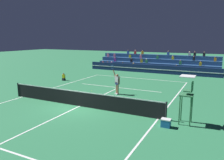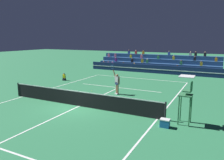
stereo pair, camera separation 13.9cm
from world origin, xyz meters
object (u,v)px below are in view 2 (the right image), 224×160
object	(u,v)px
tennis_player	(117,83)
tennis_ball	(92,91)
umpire_chair	(187,93)
ball_kid_courtside	(64,77)
equipment_cooler	(165,123)

from	to	relation	value
tennis_player	tennis_ball	distance (m)	2.62
umpire_chair	ball_kid_courtside	size ratio (longest dim) A/B	3.16
umpire_chair	equipment_cooler	xyz separation A→B (m)	(-0.87, -0.96, -1.49)
tennis_player	tennis_ball	xyz separation A→B (m)	(-2.44, -0.07, -0.95)
tennis_player	tennis_ball	world-z (taller)	tennis_player
umpire_chair	ball_kid_courtside	distance (m)	15.73
ball_kid_courtside	tennis_player	xyz separation A→B (m)	(7.89, -2.85, 0.66)
umpire_chair	tennis_ball	bearing A→B (deg)	154.52
tennis_player	tennis_ball	size ratio (longest dim) A/B	36.25
ball_kid_courtside	equipment_cooler	distance (m)	15.37
ball_kid_courtside	tennis_ball	world-z (taller)	ball_kid_courtside
umpire_chair	equipment_cooler	size ratio (longest dim) A/B	5.34
ball_kid_courtside	tennis_player	world-z (taller)	tennis_player
tennis_ball	umpire_chair	bearing A→B (deg)	-25.48
ball_kid_courtside	umpire_chair	bearing A→B (deg)	-26.58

